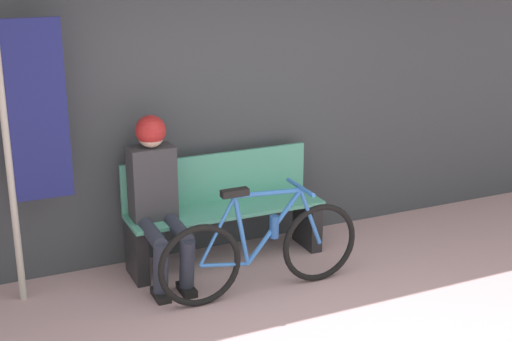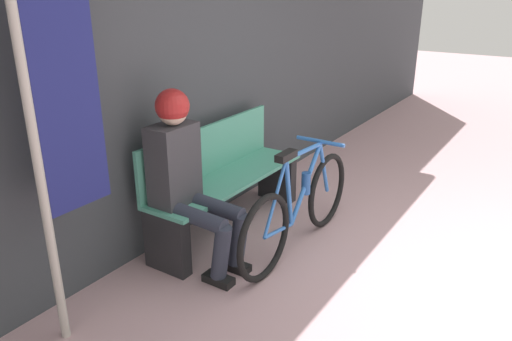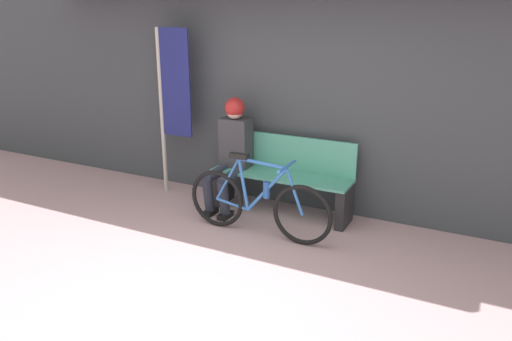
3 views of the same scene
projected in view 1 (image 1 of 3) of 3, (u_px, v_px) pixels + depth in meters
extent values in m
cube|color=#3D4247|center=(214.00, 59.00, 5.71)|extent=(12.00, 0.12, 3.20)
cube|color=#51A88E|center=(226.00, 209.00, 5.70)|extent=(1.59, 0.42, 0.03)
cube|color=#51A88E|center=(217.00, 177.00, 5.81)|extent=(1.59, 0.03, 0.40)
cube|color=#232326|center=(137.00, 252.00, 5.48)|extent=(0.10, 0.36, 0.43)
cube|color=#232326|center=(307.00, 222.00, 6.07)|extent=(0.10, 0.36, 0.43)
torus|color=black|center=(200.00, 266.00, 5.03)|extent=(0.62, 0.05, 0.62)
torus|color=black|center=(320.00, 243.00, 5.41)|extent=(0.62, 0.05, 0.62)
cylinder|color=blue|center=(268.00, 193.00, 5.10)|extent=(0.52, 0.03, 0.07)
cylinder|color=blue|center=(274.00, 227.00, 5.20)|extent=(0.45, 0.03, 0.53)
cylinder|color=blue|center=(241.00, 231.00, 5.09)|extent=(0.13, 0.03, 0.54)
cylinder|color=blue|center=(224.00, 265.00, 5.11)|extent=(0.37, 0.03, 0.08)
cylinder|color=blue|center=(217.00, 231.00, 5.01)|extent=(0.29, 0.02, 0.49)
cylinder|color=blue|center=(310.00, 217.00, 5.31)|extent=(0.20, 0.03, 0.46)
cube|color=black|center=(235.00, 193.00, 4.98)|extent=(0.20, 0.07, 0.05)
cylinder|color=blue|center=(301.00, 187.00, 5.20)|extent=(0.03, 0.40, 0.03)
cylinder|color=#235199|center=(274.00, 227.00, 5.20)|extent=(0.07, 0.07, 0.17)
cylinder|color=#2D3342|center=(152.00, 233.00, 5.23)|extent=(0.11, 0.46, 0.13)
cylinder|color=#2D3342|center=(161.00, 269.00, 5.12)|extent=(0.11, 0.17, 0.41)
cube|color=black|center=(161.00, 295.00, 5.21)|extent=(0.10, 0.22, 0.06)
cylinder|color=#2D3342|center=(177.00, 228.00, 5.31)|extent=(0.11, 0.46, 0.13)
cylinder|color=#2D3342|center=(187.00, 264.00, 5.20)|extent=(0.11, 0.17, 0.41)
cube|color=black|center=(187.00, 289.00, 5.29)|extent=(0.10, 0.22, 0.06)
cube|color=#38383D|center=(152.00, 182.00, 5.42)|extent=(0.34, 0.22, 0.57)
sphere|color=beige|center=(151.00, 134.00, 5.28)|extent=(0.20, 0.20, 0.20)
sphere|color=#B22323|center=(151.00, 130.00, 5.27)|extent=(0.23, 0.23, 0.23)
cylinder|color=#B7B2A8|center=(9.00, 167.00, 4.91)|extent=(0.05, 0.05, 2.01)
cube|color=navy|center=(38.00, 111.00, 4.89)|extent=(0.40, 0.02, 1.27)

